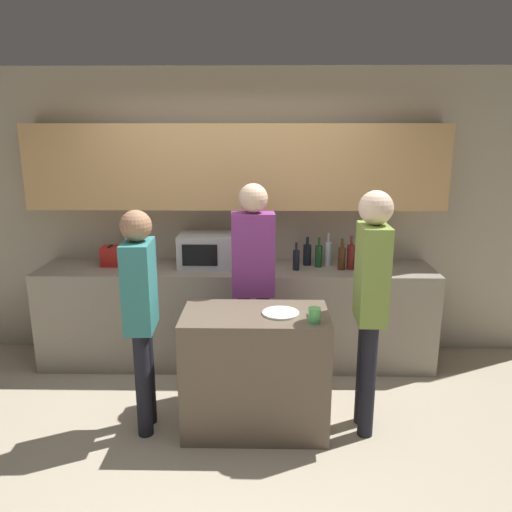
{
  "coord_description": "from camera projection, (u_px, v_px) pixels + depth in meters",
  "views": [
    {
      "loc": [
        0.26,
        -3.0,
        2.16
      ],
      "look_at": [
        0.2,
        0.56,
        1.25
      ],
      "focal_mm": 35.0,
      "sensor_mm": 36.0,
      "label": 1
    }
  ],
  "objects": [
    {
      "name": "ground_plane",
      "position": [
        226.0,
        450.0,
        3.44
      ],
      "size": [
        14.0,
        14.0,
        0.0
      ],
      "primitive_type": "plane",
      "color": "#BCAD93"
    },
    {
      "name": "back_wall",
      "position": [
        237.0,
        197.0,
        4.67
      ],
      "size": [
        6.4,
        0.4,
        2.7
      ],
      "color": "#B2A893",
      "rests_on": "ground_plane"
    },
    {
      "name": "back_counter",
      "position": [
        237.0,
        315.0,
        4.68
      ],
      "size": [
        3.6,
        0.62,
        0.92
      ],
      "color": "gray",
      "rests_on": "ground_plane"
    },
    {
      "name": "kitchen_island",
      "position": [
        255.0,
        371.0,
        3.62
      ],
      "size": [
        1.04,
        0.57,
        0.9
      ],
      "color": "brown",
      "rests_on": "ground_plane"
    },
    {
      "name": "microwave",
      "position": [
        208.0,
        250.0,
        4.58
      ],
      "size": [
        0.52,
        0.39,
        0.3
      ],
      "color": "#B7BABC",
      "rests_on": "back_counter"
    },
    {
      "name": "toaster",
      "position": [
        116.0,
        256.0,
        4.61
      ],
      "size": [
        0.26,
        0.16,
        0.18
      ],
      "color": "#B21E19",
      "rests_on": "back_counter"
    },
    {
      "name": "potted_plant",
      "position": [
        372.0,
        246.0,
        4.54
      ],
      "size": [
        0.14,
        0.14,
        0.4
      ],
      "color": "silver",
      "rests_on": "back_counter"
    },
    {
      "name": "bottle_0",
      "position": [
        296.0,
        260.0,
        4.46
      ],
      "size": [
        0.06,
        0.06,
        0.25
      ],
      "color": "black",
      "rests_on": "back_counter"
    },
    {
      "name": "bottle_1",
      "position": [
        307.0,
        254.0,
        4.63
      ],
      "size": [
        0.08,
        0.08,
        0.27
      ],
      "color": "black",
      "rests_on": "back_counter"
    },
    {
      "name": "bottle_2",
      "position": [
        319.0,
        256.0,
        4.56
      ],
      "size": [
        0.07,
        0.07,
        0.28
      ],
      "color": "#194723",
      "rests_on": "back_counter"
    },
    {
      "name": "bottle_3",
      "position": [
        328.0,
        253.0,
        4.61
      ],
      "size": [
        0.06,
        0.06,
        0.31
      ],
      "color": "silver",
      "rests_on": "back_counter"
    },
    {
      "name": "bottle_4",
      "position": [
        342.0,
        258.0,
        4.48
      ],
      "size": [
        0.07,
        0.07,
        0.28
      ],
      "color": "#472814",
      "rests_on": "back_counter"
    },
    {
      "name": "bottle_5",
      "position": [
        351.0,
        256.0,
        4.48
      ],
      "size": [
        0.07,
        0.07,
        0.31
      ],
      "color": "maroon",
      "rests_on": "back_counter"
    },
    {
      "name": "plate_on_island",
      "position": [
        281.0,
        313.0,
        3.49
      ],
      "size": [
        0.26,
        0.26,
        0.01
      ],
      "color": "white",
      "rests_on": "kitchen_island"
    },
    {
      "name": "cup_0",
      "position": [
        314.0,
        315.0,
        3.33
      ],
      "size": [
        0.08,
        0.08,
        0.1
      ],
      "color": "#5DC567",
      "rests_on": "kitchen_island"
    },
    {
      "name": "person_left",
      "position": [
        141.0,
        304.0,
        3.47
      ],
      "size": [
        0.21,
        0.35,
        1.63
      ],
      "rotation": [
        0.0,
        0.0,
        -1.52
      ],
      "color": "black",
      "rests_on": "ground_plane"
    },
    {
      "name": "person_center",
      "position": [
        371.0,
        292.0,
        3.44
      ],
      "size": [
        0.23,
        0.34,
        1.77
      ],
      "rotation": [
        0.0,
        0.0,
        1.55
      ],
      "color": "black",
      "rests_on": "ground_plane"
    },
    {
      "name": "person_right",
      "position": [
        253.0,
        271.0,
        4.0
      ],
      "size": [
        0.35,
        0.23,
        1.75
      ],
      "rotation": [
        0.0,
        0.0,
        -3.09
      ],
      "color": "black",
      "rests_on": "ground_plane"
    }
  ]
}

